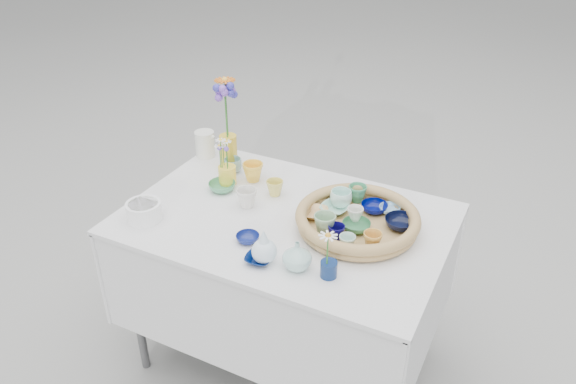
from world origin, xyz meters
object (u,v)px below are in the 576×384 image
at_px(display_table, 286,355).
at_px(wicker_tray, 357,220).
at_px(tall_vase_yellow, 229,150).
at_px(bud_vase_seafoam, 297,255).

bearing_deg(display_table, wicker_tray, 10.12).
bearing_deg(display_table, tall_vase_yellow, 147.34).
distance_m(display_table, tall_vase_yellow, 0.99).
height_order(wicker_tray, tall_vase_yellow, tall_vase_yellow).
xyz_separation_m(display_table, bud_vase_seafoam, (0.18, -0.27, 0.82)).
bearing_deg(wicker_tray, display_table, -169.88).
bearing_deg(wicker_tray, bud_vase_seafoam, -107.33).
relative_size(display_table, bud_vase_seafoam, 11.86).
height_order(display_table, tall_vase_yellow, tall_vase_yellow).
xyz_separation_m(display_table, wicker_tray, (0.28, 0.05, 0.80)).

